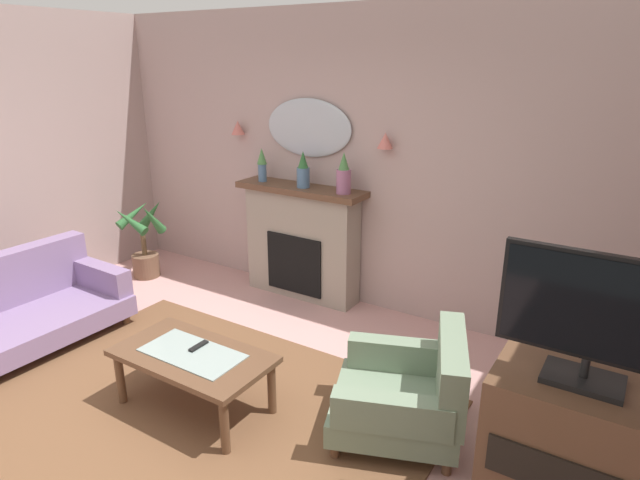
{
  "coord_description": "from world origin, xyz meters",
  "views": [
    {
      "loc": [
        2.44,
        -1.99,
        2.37
      ],
      "look_at": [
        0.38,
        1.26,
        1.06
      ],
      "focal_mm": 30.35,
      "sensor_mm": 36.0,
      "label": 1
    }
  ],
  "objects": [
    {
      "name": "mantel_vase_left",
      "position": [
        -0.44,
        2.26,
        1.32
      ],
      "size": [
        0.13,
        0.13,
        0.35
      ],
      "color": "#4C7093",
      "rests_on": "fireplace"
    },
    {
      "name": "wall_mirror",
      "position": [
        -0.49,
        2.43,
        1.71
      ],
      "size": [
        0.96,
        0.06,
        0.56
      ],
      "primitive_type": "ellipsoid",
      "color": "#B2BCC6"
    },
    {
      "name": "tv_flatscreen",
      "position": [
        2.31,
        0.55,
        1.25
      ],
      "size": [
        0.84,
        0.24,
        0.65
      ],
      "color": "black",
      "rests_on": "tv_cabinet"
    },
    {
      "name": "mantel_vase_right",
      "position": [
        -0.94,
        2.26,
        1.34
      ],
      "size": [
        0.1,
        0.1,
        0.34
      ],
      "color": "#4C7093",
      "rests_on": "fireplace"
    },
    {
      "name": "mantel_vase_centre",
      "position": [
        0.01,
        2.26,
        1.32
      ],
      "size": [
        0.14,
        0.14,
        0.38
      ],
      "color": "#9E6084",
      "rests_on": "fireplace"
    },
    {
      "name": "tv_cabinet",
      "position": [
        2.31,
        0.57,
        0.45
      ],
      "size": [
        0.8,
        0.57,
        0.9
      ],
      "color": "brown",
      "rests_on": "ground"
    },
    {
      "name": "wall_sconce_left",
      "position": [
        -1.34,
        2.38,
        1.66
      ],
      "size": [
        0.14,
        0.14,
        0.14
      ],
      "primitive_type": "cone",
      "color": "#D17066"
    },
    {
      "name": "floor",
      "position": [
        0.0,
        0.0,
        -0.05
      ],
      "size": [
        6.72,
        5.92,
        0.1
      ],
      "primitive_type": "cube",
      "color": "#C6938E",
      "rests_on": "ground"
    },
    {
      "name": "tv_remote",
      "position": [
        -0.05,
        0.36,
        0.45
      ],
      "size": [
        0.04,
        0.16,
        0.02
      ],
      "primitive_type": "cube",
      "color": "black",
      "rests_on": "coffee_table"
    },
    {
      "name": "fireplace",
      "position": [
        -0.49,
        2.29,
        0.57
      ],
      "size": [
        1.36,
        0.36,
        1.16
      ],
      "color": "gray",
      "rests_on": "ground"
    },
    {
      "name": "potted_plant_tall_palm",
      "position": [
        -2.26,
        1.77,
        0.4
      ],
      "size": [
        0.5,
        0.5,
        0.89
      ],
      "color": "brown",
      "rests_on": "ground"
    },
    {
      "name": "armchair_near_fireplace",
      "position": [
        1.33,
        0.86,
        0.31
      ],
      "size": [
        1.05,
        1.04,
        0.71
      ],
      "color": "gray",
      "rests_on": "ground"
    },
    {
      "name": "coffee_table",
      "position": [
        -0.04,
        0.29,
        0.38
      ],
      "size": [
        1.1,
        0.6,
        0.45
      ],
      "color": "brown",
      "rests_on": "ground"
    },
    {
      "name": "wall_back",
      "position": [
        0.0,
        2.51,
        1.41
      ],
      "size": [
        6.72,
        0.1,
        2.82
      ],
      "primitive_type": "cube",
      "color": "#B29993",
      "rests_on": "ground"
    },
    {
      "name": "patterned_rug",
      "position": [
        0.0,
        0.2,
        0.01
      ],
      "size": [
        3.2,
        2.4,
        0.01
      ],
      "primitive_type": "cube",
      "color": "brown",
      "rests_on": "ground"
    },
    {
      "name": "wall_sconce_right",
      "position": [
        0.36,
        2.38,
        1.66
      ],
      "size": [
        0.14,
        0.14,
        0.14
      ],
      "primitive_type": "cone",
      "color": "#D17066"
    },
    {
      "name": "floral_couch",
      "position": [
        -1.97,
        0.1,
        0.32
      ],
      "size": [
        0.9,
        1.74,
        0.76
      ],
      "color": "gray",
      "rests_on": "ground"
    }
  ]
}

